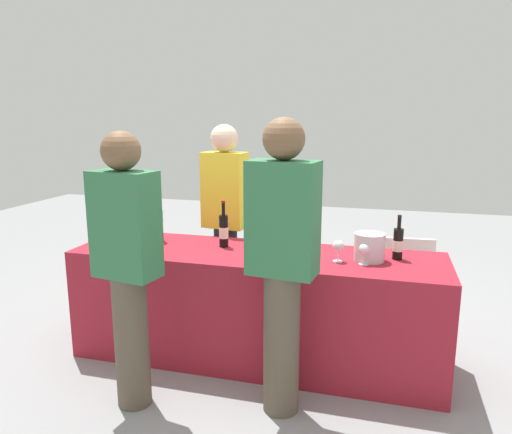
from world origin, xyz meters
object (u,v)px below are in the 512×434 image
at_px(guest_1, 282,258).
at_px(menu_board, 399,281).
at_px(wine_bottle_2, 224,230).
at_px(wine_bottle_3, 398,243).
at_px(wine_glass_1, 338,247).
at_px(wine_bottle_0, 132,225).
at_px(wine_glass_0, 145,238).
at_px(ice_bucket, 369,247).
at_px(wine_glass_2, 364,250).
at_px(guest_0, 127,261).
at_px(server_pouring, 225,215).
at_px(wine_bottle_1, 158,225).

relative_size(guest_1, menu_board, 2.32).
distance_m(wine_bottle_2, menu_board, 1.58).
distance_m(wine_bottle_3, wine_glass_1, 0.40).
height_order(wine_bottle_0, guest_1, guest_1).
relative_size(wine_glass_0, ice_bucket, 0.66).
relative_size(wine_glass_1, menu_board, 0.19).
bearing_deg(wine_glass_1, menu_board, 66.16).
bearing_deg(menu_board, guest_1, -119.41).
bearing_deg(wine_glass_2, wine_glass_0, -176.79).
height_order(wine_glass_2, guest_1, guest_1).
distance_m(wine_bottle_0, ice_bucket, 1.75).
relative_size(ice_bucket, menu_board, 0.27).
distance_m(wine_bottle_0, wine_glass_0, 0.34).
relative_size(wine_glass_2, menu_board, 0.18).
bearing_deg(menu_board, guest_0, -137.99).
distance_m(wine_glass_1, server_pouring, 1.16).
distance_m(wine_bottle_0, menu_board, 2.20).
bearing_deg(ice_bucket, guest_0, -150.29).
bearing_deg(wine_glass_0, wine_bottle_3, 8.62).
bearing_deg(wine_glass_0, guest_1, -20.77).
distance_m(wine_bottle_1, guest_0, 0.87).
height_order(wine_bottle_2, guest_1, guest_1).
height_order(wine_bottle_2, menu_board, wine_bottle_2).
xyz_separation_m(wine_bottle_0, guest_0, (0.43, -0.81, -0.01)).
height_order(ice_bucket, guest_0, guest_0).
distance_m(wine_bottle_2, wine_glass_2, 1.01).
xyz_separation_m(wine_glass_0, menu_board, (1.74, 1.05, -0.51)).
height_order(wine_glass_1, guest_0, guest_0).
relative_size(wine_bottle_0, wine_glass_2, 2.34).
bearing_deg(wine_bottle_1, wine_bottle_0, -172.00).
bearing_deg(wine_glass_2, guest_0, -153.01).
relative_size(wine_glass_1, server_pouring, 0.09).
bearing_deg(wine_bottle_3, wine_glass_0, -171.38).
xyz_separation_m(wine_bottle_0, menu_board, (1.98, 0.81, -0.53)).
bearing_deg(guest_1, wine_glass_0, 166.35).
bearing_deg(guest_0, wine_bottle_0, 127.83).
distance_m(wine_bottle_1, menu_board, 2.01).
relative_size(wine_bottle_1, wine_bottle_3, 1.14).
height_order(wine_bottle_1, wine_bottle_2, wine_bottle_1).
bearing_deg(wine_bottle_1, wine_glass_2, -6.85).
relative_size(wine_bottle_1, wine_glass_1, 2.40).
xyz_separation_m(wine_bottle_2, wine_bottle_3, (1.20, 0.01, -0.01)).
relative_size(guest_0, menu_board, 2.22).
xyz_separation_m(ice_bucket, guest_1, (-0.45, -0.58, 0.06)).
bearing_deg(wine_glass_2, wine_bottle_0, 174.90).
xyz_separation_m(guest_1, menu_board, (0.68, 1.45, -0.57)).
bearing_deg(menu_board, wine_bottle_1, -160.56).
bearing_deg(menu_board, wine_glass_0, -153.28).
bearing_deg(wine_bottle_1, guest_0, -74.73).
bearing_deg(server_pouring, wine_bottle_1, 58.58).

